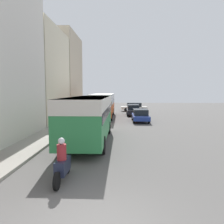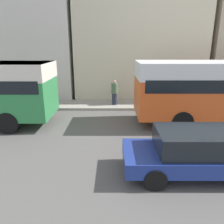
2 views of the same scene
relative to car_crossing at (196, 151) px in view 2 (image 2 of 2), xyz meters
name	(u,v)px [view 2 (image 2 of 2)]	position (x,y,z in m)	size (l,w,h in m)	color
building_midblock	(22,14)	(-11.54, -9.29, 5.32)	(5.06, 7.70, 12.14)	silver
building_far_terrace	(137,27)	(-12.39, -0.63, 4.43)	(6.76, 9.16, 10.37)	beige
car_crossing	(196,151)	(0.00, 0.00, 0.00)	(1.86, 4.42, 1.43)	navy
pedestrian_near_curb	(115,92)	(-7.71, -2.43, 0.19)	(0.42, 0.42, 1.58)	#232838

